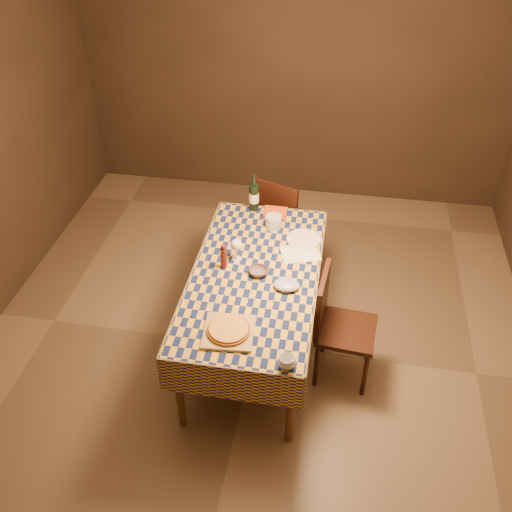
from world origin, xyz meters
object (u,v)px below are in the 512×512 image
object	(u,v)px
pizza	(229,329)
chair_far	(282,217)
chair_right	(336,321)
wine_bottle	(254,197)
bowl	(258,272)
dining_table	(255,282)
white_plate	(304,239)
cutting_board	(229,332)

from	to	relation	value
pizza	chair_far	world-z (taller)	chair_far
chair_far	chair_right	world-z (taller)	same
wine_bottle	chair_far	bearing A→B (deg)	53.00
bowl	chair_far	bearing A→B (deg)	88.44
pizza	chair_far	bearing A→B (deg)	86.01
dining_table	bowl	xyz separation A→B (m)	(0.02, 0.00, 0.10)
dining_table	white_plate	xyz separation A→B (m)	(0.31, 0.48, 0.08)
pizza	bowl	size ratio (longest dim) A/B	2.51
wine_bottle	white_plate	distance (m)	0.61
bowl	wine_bottle	xyz separation A→B (m)	(-0.18, 0.85, 0.10)
wine_bottle	chair_right	world-z (taller)	wine_bottle
dining_table	cutting_board	bearing A→B (deg)	-96.13
dining_table	white_plate	distance (m)	0.58
dining_table	cutting_board	world-z (taller)	cutting_board
cutting_board	dining_table	bearing A→B (deg)	83.87
wine_bottle	chair_far	xyz separation A→B (m)	(0.21, 0.28, -0.37)
white_plate	dining_table	bearing A→B (deg)	-122.94
cutting_board	white_plate	xyz separation A→B (m)	(0.38, 1.11, -0.00)
dining_table	chair_far	xyz separation A→B (m)	(0.06, 1.14, -0.17)
pizza	wine_bottle	distance (m)	1.49
chair_right	cutting_board	bearing A→B (deg)	-145.18
chair_right	white_plate	bearing A→B (deg)	116.69
white_plate	pizza	bearing A→B (deg)	-108.93
dining_table	chair_right	size ratio (longest dim) A/B	1.98
dining_table	chair_far	distance (m)	1.15
cutting_board	pizza	size ratio (longest dim) A/B	0.92
dining_table	chair_far	size ratio (longest dim) A/B	1.98
cutting_board	chair_far	size ratio (longest dim) A/B	0.35
cutting_board	bowl	world-z (taller)	bowl
bowl	wine_bottle	size ratio (longest dim) A/B	0.42
cutting_board	white_plate	bearing A→B (deg)	71.07
chair_right	wine_bottle	bearing A→B (deg)	127.98
cutting_board	white_plate	distance (m)	1.17
cutting_board	bowl	distance (m)	0.64
dining_table	white_plate	world-z (taller)	white_plate
pizza	chair_right	distance (m)	0.89
bowl	chair_far	world-z (taller)	chair_far
bowl	chair_right	distance (m)	0.68
dining_table	wine_bottle	size ratio (longest dim) A/B	5.47
dining_table	cutting_board	distance (m)	0.63
bowl	chair_far	xyz separation A→B (m)	(0.03, 1.13, -0.27)
wine_bottle	cutting_board	bearing A→B (deg)	-86.66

